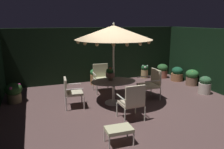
# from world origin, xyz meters

# --- Properties ---
(ground_plane) EXTENTS (8.01, 6.42, 0.02)m
(ground_plane) POSITION_xyz_m (0.00, 0.00, -0.01)
(ground_plane) COLOR brown
(hedge_backdrop_rear) EXTENTS (8.01, 0.30, 2.33)m
(hedge_backdrop_rear) POSITION_xyz_m (0.00, 3.06, 1.17)
(hedge_backdrop_rear) COLOR black
(hedge_backdrop_rear) RESTS_ON ground_plane
(hedge_backdrop_right) EXTENTS (0.30, 6.42, 2.33)m
(hedge_backdrop_right) POSITION_xyz_m (3.86, 0.00, 1.17)
(hedge_backdrop_right) COLOR black
(hedge_backdrop_right) RESTS_ON ground_plane
(patio_dining_table) EXTENTS (1.46, 1.07, 0.75)m
(patio_dining_table) POSITION_xyz_m (-0.27, 0.13, 0.59)
(patio_dining_table) COLOR silver
(patio_dining_table) RESTS_ON ground_plane
(patio_umbrella) EXTENTS (2.37, 2.37, 2.55)m
(patio_umbrella) POSITION_xyz_m (-0.27, 0.13, 2.26)
(patio_umbrella) COLOR silver
(patio_umbrella) RESTS_ON ground_plane
(centerpiece_planter) EXTENTS (0.29, 0.29, 0.42)m
(centerpiece_planter) POSITION_xyz_m (-0.35, 0.22, 0.99)
(centerpiece_planter) COLOR olive
(centerpiece_planter) RESTS_ON patio_dining_table
(patio_chair_north) EXTENTS (0.61, 0.63, 0.93)m
(patio_chair_north) POSITION_xyz_m (-1.62, 0.25, 0.55)
(patio_chair_north) COLOR silver
(patio_chair_north) RESTS_ON ground_plane
(patio_chair_northeast) EXTENTS (0.63, 0.58, 1.01)m
(patio_chair_northeast) POSITION_xyz_m (-0.24, -1.23, 0.57)
(patio_chair_northeast) COLOR silver
(patio_chair_northeast) RESTS_ON ground_plane
(patio_chair_east) EXTENTS (0.64, 0.66, 1.01)m
(patio_chair_east) POSITION_xyz_m (1.10, 0.13, 0.57)
(patio_chair_east) COLOR silver
(patio_chair_east) RESTS_ON ground_plane
(patio_chair_southeast) EXTENTS (0.65, 0.64, 1.02)m
(patio_chair_southeast) POSITION_xyz_m (-0.24, 1.50, 0.58)
(patio_chair_southeast) COLOR beige
(patio_chair_southeast) RESTS_ON ground_plane
(ottoman_footrest) EXTENTS (0.59, 0.40, 0.38)m
(ottoman_footrest) POSITION_xyz_m (-1.00, -2.18, 0.33)
(ottoman_footrest) COLOR silver
(ottoman_footrest) RESTS_ON ground_plane
(potted_plant_front_corner) EXTENTS (0.49, 0.49, 0.65)m
(potted_plant_front_corner) POSITION_xyz_m (3.03, 2.44, 0.34)
(potted_plant_front_corner) COLOR #AD614B
(potted_plant_front_corner) RESTS_ON ground_plane
(potted_plant_left_far) EXTENTS (0.52, 0.52, 0.62)m
(potted_plant_left_far) POSITION_xyz_m (3.35, 1.75, 0.30)
(potted_plant_left_far) COLOR #A16A43
(potted_plant_left_far) RESTS_ON ground_plane
(potted_plant_back_left) EXTENTS (0.43, 0.43, 0.66)m
(potted_plant_back_left) POSITION_xyz_m (3.20, -0.11, 0.33)
(potted_plant_back_left) COLOR beige
(potted_plant_back_left) RESTS_ON ground_plane
(potted_plant_right_near) EXTENTS (0.55, 0.55, 0.64)m
(potted_plant_right_near) POSITION_xyz_m (-3.31, 1.31, 0.35)
(potted_plant_right_near) COLOR olive
(potted_plant_right_near) RESTS_ON ground_plane
(potted_plant_back_center) EXTENTS (0.51, 0.51, 0.66)m
(potted_plant_back_center) POSITION_xyz_m (3.49, 0.95, 0.35)
(potted_plant_back_center) COLOR #87644E
(potted_plant_back_center) RESTS_ON ground_plane
(potted_plant_left_near) EXTENTS (0.35, 0.35, 0.60)m
(potted_plant_left_near) POSITION_xyz_m (2.23, 2.71, 0.32)
(potted_plant_left_near) COLOR tan
(potted_plant_left_near) RESTS_ON ground_plane
(potted_plant_back_right) EXTENTS (0.42, 0.42, 0.67)m
(potted_plant_back_right) POSITION_xyz_m (-0.24, 2.45, 0.34)
(potted_plant_back_right) COLOR #A36E40
(potted_plant_back_right) RESTS_ON ground_plane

